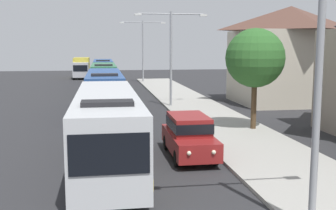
# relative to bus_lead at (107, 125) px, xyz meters

# --- Properties ---
(bus_lead) EXTENTS (2.58, 12.28, 3.21)m
(bus_lead) POSITION_rel_bus_lead_xyz_m (0.00, 0.00, 0.00)
(bus_lead) COLOR silver
(bus_lead) RESTS_ON ground_plane
(bus_second_in_line) EXTENTS (2.58, 12.10, 3.21)m
(bus_second_in_line) POSITION_rel_bus_lead_xyz_m (-0.00, 13.81, -0.00)
(bus_second_in_line) COLOR #284C8C
(bus_second_in_line) RESTS_ON ground_plane
(bus_middle) EXTENTS (2.58, 11.25, 3.21)m
(bus_middle) POSITION_rel_bus_lead_xyz_m (-0.00, 27.63, -0.00)
(bus_middle) COLOR #33724C
(bus_middle) RESTS_ON ground_plane
(bus_fourth_in_line) EXTENTS (2.58, 11.26, 3.21)m
(bus_fourth_in_line) POSITION_rel_bus_lead_xyz_m (-0.00, 40.37, -0.00)
(bus_fourth_in_line) COLOR #284C8C
(bus_fourth_in_line) RESTS_ON ground_plane
(white_suv) EXTENTS (1.86, 4.88, 1.90)m
(white_suv) POSITION_rel_bus_lead_xyz_m (3.70, 0.61, -0.66)
(white_suv) COLOR maroon
(white_suv) RESTS_ON ground_plane
(box_truck_oncoming) EXTENTS (2.35, 7.40, 3.15)m
(box_truck_oncoming) POSITION_rel_bus_lead_xyz_m (-3.30, 48.71, 0.01)
(box_truck_oncoming) COLOR #B7B7BC
(box_truck_oncoming) RESTS_ON ground_plane
(streetlamp_near) EXTENTS (5.79, 0.28, 7.93)m
(streetlamp_near) POSITION_rel_bus_lead_xyz_m (5.40, -7.62, 3.33)
(streetlamp_near) COLOR gray
(streetlamp_near) RESTS_ON sidewalk
(streetlamp_mid) EXTENTS (5.87, 0.28, 7.61)m
(streetlamp_mid) POSITION_rel_bus_lead_xyz_m (5.40, 16.03, 3.16)
(streetlamp_mid) COLOR gray
(streetlamp_mid) RESTS_ON sidewalk
(streetlamp_far) EXTENTS (6.17, 0.28, 8.21)m
(streetlamp_far) POSITION_rel_bus_lead_xyz_m (5.40, 39.67, 3.51)
(streetlamp_far) COLOR gray
(streetlamp_far) RESTS_ON sidewalk
(roadside_tree) EXTENTS (3.46, 3.46, 5.91)m
(roadside_tree) POSITION_rel_bus_lead_xyz_m (8.67, 5.70, 2.62)
(roadside_tree) COLOR #4C3823
(roadside_tree) RESTS_ON sidewalk
(house_distant_gabled) EXTENTS (9.39, 8.26, 8.41)m
(house_distant_gabled) POSITION_rel_bus_lead_xyz_m (16.07, 17.01, 2.59)
(house_distant_gabled) COLOR #BCB29E
(house_distant_gabled) RESTS_ON ground_plane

